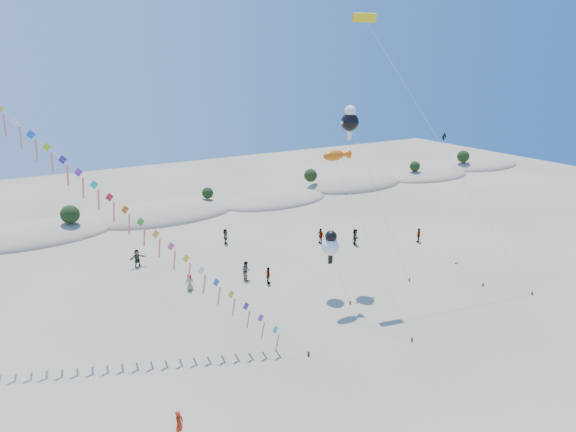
% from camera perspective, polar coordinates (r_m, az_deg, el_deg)
% --- Properties ---
extents(ground, '(160.00, 160.00, 0.00)m').
position_cam_1_polar(ground, '(30.62, 12.92, -22.50)').
color(ground, '#84755B').
rests_on(ground, ground).
extents(dune_ridge, '(145.30, 11.49, 5.57)m').
position_cam_1_polar(dune_ridge, '(67.05, -13.28, 0.32)').
color(dune_ridge, gray).
rests_on(dune_ridge, ground).
extents(kite_train, '(22.34, 18.20, 23.05)m').
position_cam_1_polar(kite_train, '(35.11, -22.59, 3.80)').
color(kite_train, '#3F2D1E').
rests_on(kite_train, ground).
extents(fish_kite, '(2.53, 9.98, 12.83)m').
position_cam_1_polar(fish_kite, '(39.73, 5.80, 7.12)').
color(fish_kite, '#3F2D1E').
rests_on(fish_kite, ground).
extents(cartoon_kite_low, '(1.54, 3.30, 5.95)m').
position_cam_1_polar(cartoon_kite_low, '(41.48, 5.09, -3.39)').
color(cartoon_kite_low, '#3F2D1E').
rests_on(cartoon_kite_low, ground).
extents(cartoon_kite_high, '(5.28, 5.37, 16.05)m').
position_cam_1_polar(cartoon_kite_high, '(43.56, 7.36, 11.20)').
color(cartoon_kite_high, '#3F2D1E').
rests_on(cartoon_kite_high, ground).
extents(parafoil_kite, '(12.33, 11.69, 23.48)m').
position_cam_1_polar(parafoil_kite, '(42.97, 9.66, 21.27)').
color(parafoil_kite, '#3F2D1E').
rests_on(parafoil_kite, ground).
extents(dark_kite, '(4.16, 9.74, 12.72)m').
position_cam_1_polar(dark_kite, '(51.21, 19.16, 4.30)').
color(dark_kite, '#3F2D1E').
rests_on(dark_kite, ground).
extents(flyer_foreground, '(0.69, 0.67, 1.59)m').
position_cam_1_polar(flyer_foreground, '(29.12, -12.76, -22.89)').
color(flyer_foreground, '#B0280E').
rests_on(flyer_foreground, ground).
extents(beachgoers, '(30.86, 13.03, 1.86)m').
position_cam_1_polar(beachgoers, '(50.72, -1.90, -3.94)').
color(beachgoers, slate).
rests_on(beachgoers, ground).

